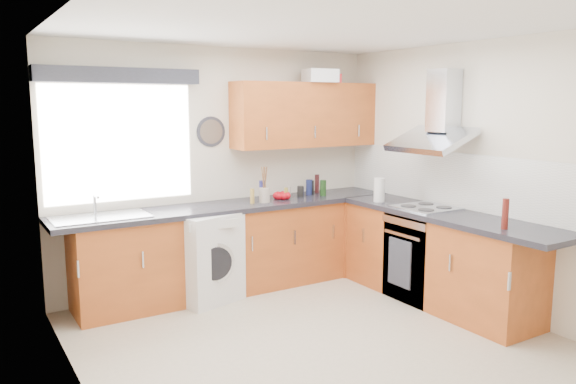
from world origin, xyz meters
TOP-DOWN VIEW (x-y plane):
  - ground_plane at (0.00, 0.00)m, footprint 3.60×3.60m
  - ceiling at (0.00, 0.00)m, footprint 3.60×3.60m
  - wall_back at (0.00, 1.80)m, footprint 3.60×0.02m
  - wall_front at (0.00, -1.80)m, footprint 3.60×0.02m
  - wall_left at (-1.80, 0.00)m, footprint 0.02×3.60m
  - wall_right at (1.80, 0.00)m, footprint 0.02×3.60m
  - window at (-1.05, 1.79)m, footprint 1.40×0.02m
  - window_blind at (-1.05, 1.70)m, footprint 1.50×0.18m
  - splashback at (1.79, 0.30)m, footprint 0.01×3.00m
  - base_cab_back at (-0.10, 1.51)m, footprint 3.00×0.58m
  - base_cab_corner at (1.50, 1.50)m, footprint 0.60×0.60m
  - base_cab_right at (1.51, 0.15)m, footprint 0.58×2.10m
  - worktop_back at (0.00, 1.50)m, footprint 3.60×0.62m
  - worktop_right at (1.50, 0.00)m, footprint 0.62×2.42m
  - sink at (-1.33, 1.50)m, footprint 0.84×0.46m
  - oven at (1.50, 0.30)m, footprint 0.56×0.58m
  - hob_plate at (1.50, 0.30)m, footprint 0.52×0.52m
  - extractor_hood at (1.60, 0.30)m, footprint 0.52×0.78m
  - upper_cabinets at (0.95, 1.62)m, footprint 1.70×0.35m
  - washing_machine at (-0.39, 1.40)m, footprint 0.73×0.71m
  - wall_clock at (-0.11, 1.78)m, footprint 0.31×0.04m
  - casserole at (1.07, 1.52)m, footprint 0.37×0.29m
  - storage_box at (1.22, 1.55)m, footprint 0.25×0.22m
  - utensil_pot at (0.31, 1.42)m, footprint 0.13×0.13m
  - kitchen_roll at (1.35, 0.82)m, footprint 0.14×0.14m
  - tomato_cluster at (0.57, 1.50)m, footprint 0.19×0.19m
  - jar_0 at (0.80, 1.49)m, footprint 0.07×0.07m
  - jar_1 at (0.74, 1.63)m, footprint 0.04×0.04m
  - jar_2 at (0.97, 1.57)m, footprint 0.07×0.07m
  - jar_3 at (0.61, 1.48)m, footprint 0.04×0.04m
  - jar_4 at (1.14, 1.67)m, footprint 0.05×0.05m
  - jar_5 at (0.99, 1.57)m, footprint 0.07×0.07m
  - jar_6 at (0.83, 1.51)m, footprint 0.05×0.05m
  - jar_7 at (0.18, 1.43)m, footprint 0.04×0.04m
  - jar_8 at (0.31, 1.46)m, footprint 0.07×0.07m
  - jar_9 at (1.07, 1.44)m, footprint 0.07×0.07m
  - bottle_0 at (1.37, -0.70)m, footprint 0.05×0.05m

SIDE VIEW (x-z plane):
  - ground_plane at x=0.00m, z-range 0.00..0.00m
  - oven at x=1.50m, z-range 0.00..0.85m
  - base_cab_back at x=-0.10m, z-range 0.00..0.86m
  - base_cab_corner at x=1.50m, z-range 0.00..0.86m
  - base_cab_right at x=1.51m, z-range 0.00..0.86m
  - washing_machine at x=-0.39m, z-range 0.00..0.87m
  - worktop_back at x=0.00m, z-range 0.86..0.91m
  - worktop_right at x=1.50m, z-range 0.86..0.91m
  - hob_plate at x=1.50m, z-range 0.91..0.92m
  - tomato_cluster at x=0.57m, z-range 0.91..0.99m
  - sink at x=-1.33m, z-range 0.90..1.00m
  - jar_1 at x=0.74m, z-range 0.91..1.01m
  - jar_6 at x=0.83m, z-range 0.91..1.01m
  - jar_0 at x=0.80m, z-range 0.91..1.03m
  - jar_3 at x=0.61m, z-range 0.91..1.03m
  - jar_7 at x=0.18m, z-range 0.91..1.06m
  - utensil_pot at x=0.31m, z-range 0.91..1.06m
  - jar_5 at x=0.99m, z-range 0.91..1.07m
  - jar_2 at x=0.97m, z-range 0.91..1.08m
  - jar_9 at x=1.07m, z-range 0.91..1.08m
  - jar_4 at x=1.14m, z-range 0.91..1.12m
  - jar_8 at x=0.31m, z-range 0.91..1.13m
  - kitchen_roll at x=1.35m, z-range 0.91..1.16m
  - bottle_0 at x=1.37m, z-range 0.91..1.16m
  - splashback at x=1.79m, z-range 0.91..1.45m
  - wall_back at x=0.00m, z-range 0.00..2.50m
  - wall_front at x=0.00m, z-range 0.00..2.50m
  - wall_left at x=-1.80m, z-range 0.00..2.50m
  - wall_right at x=1.80m, z-range 0.00..2.50m
  - window at x=-1.05m, z-range 1.00..2.10m
  - wall_clock at x=-0.11m, z-range 1.48..1.79m
  - extractor_hood at x=1.60m, z-range 1.44..2.10m
  - upper_cabinets at x=0.95m, z-range 1.45..2.15m
  - window_blind at x=-1.05m, z-range 2.11..2.25m
  - storage_box at x=1.22m, z-range 2.15..2.25m
  - casserole at x=1.07m, z-range 2.15..2.29m
  - ceiling at x=0.00m, z-range 2.49..2.51m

